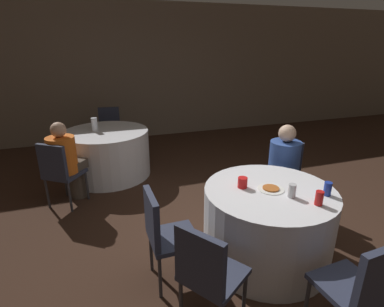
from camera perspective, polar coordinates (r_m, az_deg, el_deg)
name	(u,v)px	position (r m, az deg, el deg)	size (l,w,h in m)	color
ground_plane	(244,249)	(3.25, 9.82, -17.53)	(16.00, 16.00, 0.00)	#382319
wall_back	(153,72)	(6.73, -7.46, 15.07)	(16.00, 0.06, 2.80)	#7A6B5B
table_near	(267,224)	(3.01, 14.07, -12.84)	(1.20, 1.20, 0.72)	silver
table_far	(108,153)	(4.87, -15.79, 0.04)	(1.30, 1.30, 0.72)	silver
chair_near_southwest	(207,270)	(2.19, 2.86, -21.37)	(0.56, 0.56, 0.87)	#2D3347
chair_near_south	(363,285)	(2.36, 29.81, -20.91)	(0.43, 0.43, 0.87)	#2D3347
chair_near_west	(163,230)	(2.57, -5.52, -14.37)	(0.41, 0.41, 0.87)	#2D3347
chair_near_northeast	(284,170)	(3.84, 17.10, -3.05)	(0.57, 0.57, 0.87)	#2D3347
chair_far_north	(110,126)	(5.84, -15.40, 4.98)	(0.44, 0.45, 0.87)	#2D3347
chair_far_southwest	(59,169)	(4.04, -24.00, -2.78)	(0.56, 0.56, 0.87)	#2D3347
person_blue_shirt	(282,171)	(3.67, 16.84, -3.21)	(0.49, 0.49, 1.11)	black
person_orange_shirt	(67,162)	(4.14, -22.64, -1.50)	(0.46, 0.49, 1.09)	#4C4238
pizza_plate_near	(271,189)	(2.84, 14.78, -6.48)	(0.24, 0.24, 0.02)	white
soda_can_red	(319,198)	(2.69, 23.07, -7.82)	(0.07, 0.07, 0.12)	red
soda_can_silver	(292,191)	(2.73, 18.52, -6.73)	(0.07, 0.07, 0.12)	silver
soda_can_blue	(328,189)	(2.88, 24.42, -6.14)	(0.07, 0.07, 0.12)	#1E38A5
cup_near	(243,183)	(2.80, 9.60, -5.48)	(0.09, 0.09, 0.10)	red
bottle_far	(94,125)	(4.77, -18.09, 5.25)	(0.09, 0.09, 0.21)	silver
cup_far	(95,125)	(4.95, -18.07, 5.12)	(0.08, 0.08, 0.10)	silver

